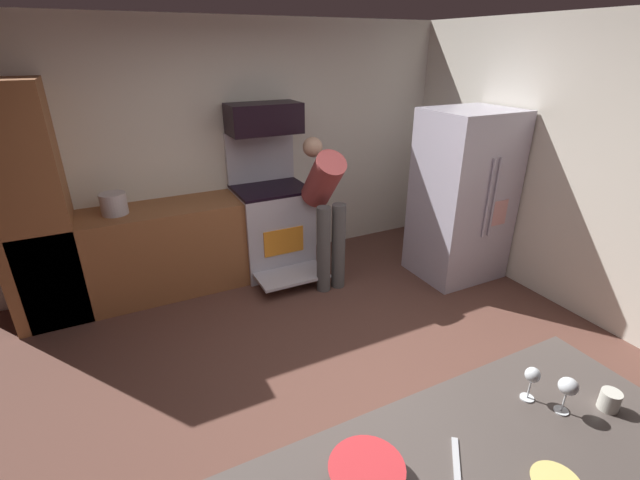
% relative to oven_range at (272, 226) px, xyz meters
% --- Properties ---
extents(ground_plane, '(5.20, 4.80, 0.02)m').
position_rel_oven_range_xyz_m(ground_plane, '(-0.27, -1.96, -0.52)').
color(ground_plane, brown).
extents(wall_back, '(5.20, 0.12, 2.60)m').
position_rel_oven_range_xyz_m(wall_back, '(-0.27, 0.38, 0.79)').
color(wall_back, silver).
rests_on(wall_back, ground).
extents(wall_right, '(0.12, 4.80, 2.60)m').
position_rel_oven_range_xyz_m(wall_right, '(2.27, -1.96, 0.79)').
color(wall_right, silver).
rests_on(wall_right, ground).
extents(lower_cabinet_run, '(2.40, 0.60, 0.90)m').
position_rel_oven_range_xyz_m(lower_cabinet_run, '(-1.17, 0.02, -0.06)').
color(lower_cabinet_run, brown).
rests_on(lower_cabinet_run, ground).
extents(cabinet_column, '(0.60, 0.60, 2.10)m').
position_rel_oven_range_xyz_m(cabinet_column, '(-2.17, 0.02, 0.54)').
color(cabinet_column, brown).
rests_on(cabinet_column, ground).
extents(oven_range, '(0.76, 1.04, 1.50)m').
position_rel_oven_range_xyz_m(oven_range, '(0.00, 0.00, 0.00)').
color(oven_range, silver).
rests_on(oven_range, ground).
extents(microwave, '(0.74, 0.38, 0.30)m').
position_rel_oven_range_xyz_m(microwave, '(0.00, 0.10, 1.14)').
color(microwave, black).
rests_on(microwave, oven_range).
extents(refrigerator, '(0.86, 0.76, 1.77)m').
position_rel_oven_range_xyz_m(refrigerator, '(1.76, -1.00, 0.38)').
color(refrigerator, '#B7B2C5').
rests_on(refrigerator, ground).
extents(person_cook, '(0.31, 0.63, 1.50)m').
position_rel_oven_range_xyz_m(person_cook, '(0.36, -0.57, 0.39)').
color(person_cook, '#515151').
rests_on(person_cook, ground).
extents(mixing_bowl_large, '(0.28, 0.28, 0.07)m').
position_rel_oven_range_xyz_m(mixing_bowl_large, '(-0.89, -3.33, 0.43)').
color(mixing_bowl_large, red).
rests_on(mixing_bowl_large, counter_island).
extents(wine_glass_near, '(0.08, 0.08, 0.17)m').
position_rel_oven_range_xyz_m(wine_glass_near, '(0.02, -3.43, 0.52)').
color(wine_glass_near, silver).
rests_on(wine_glass_near, counter_island).
extents(wine_glass_mid, '(0.07, 0.07, 0.17)m').
position_rel_oven_range_xyz_m(wine_glass_mid, '(-0.04, -3.31, 0.52)').
color(wine_glass_mid, silver).
rests_on(wine_glass_mid, counter_island).
extents(mug_coffee, '(0.08, 0.08, 0.09)m').
position_rel_oven_range_xyz_m(mug_coffee, '(0.22, -3.51, 0.44)').
color(mug_coffee, beige).
rests_on(mug_coffee, counter_island).
extents(knife_chef, '(0.17, 0.21, 0.01)m').
position_rel_oven_range_xyz_m(knife_chef, '(-0.56, -3.43, 0.40)').
color(knife_chef, '#B7BABF').
rests_on(knife_chef, counter_island).
extents(stock_pot, '(0.23, 0.23, 0.20)m').
position_rel_oven_range_xyz_m(stock_pot, '(-1.52, 0.02, 0.49)').
color(stock_pot, '#BAB3B8').
rests_on(stock_pot, lower_cabinet_run).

